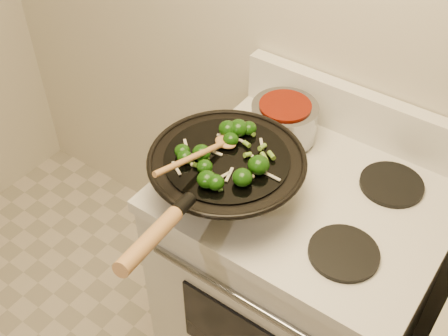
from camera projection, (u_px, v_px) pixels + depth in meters
The scene contains 5 objects.
stove at pixel (296, 284), 1.89m from camera, with size 0.78×0.67×1.08m.
wok at pixel (226, 174), 1.50m from camera, with size 0.42×0.70×0.25m.
stirfry at pixel (226, 154), 1.45m from camera, with size 0.30×0.28×0.05m.
wooden_spoon at pixel (207, 151), 1.45m from camera, with size 0.07×0.29×0.08m.
saucepan at pixel (284, 121), 1.69m from camera, with size 0.20×0.32×0.12m.
Camera 1 is at (0.34, 0.13, 2.05)m, focal length 45.00 mm.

